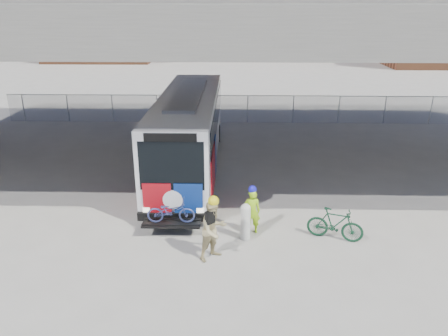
{
  "coord_description": "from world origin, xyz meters",
  "views": [
    {
      "loc": [
        0.14,
        -16.34,
        7.59
      ],
      "look_at": [
        -0.25,
        -0.71,
        1.6
      ],
      "focal_mm": 35.0,
      "sensor_mm": 36.0,
      "label": 1
    }
  ],
  "objects_px": {
    "cyclist_tan": "(214,229)",
    "bike_parked": "(335,224)",
    "cyclist_hivis": "(252,210)",
    "bus": "(189,125)",
    "bollard": "(245,220)"
  },
  "relations": [
    {
      "from": "cyclist_hivis",
      "to": "bollard",
      "type": "bearing_deg",
      "value": 57.93
    },
    {
      "from": "cyclist_hivis",
      "to": "cyclist_tan",
      "type": "height_order",
      "value": "cyclist_tan"
    },
    {
      "from": "cyclist_hivis",
      "to": "cyclist_tan",
      "type": "distance_m",
      "value": 2.07
    },
    {
      "from": "cyclist_tan",
      "to": "cyclist_hivis",
      "type": "bearing_deg",
      "value": 11.43
    },
    {
      "from": "bollard",
      "to": "cyclist_hivis",
      "type": "xyz_separation_m",
      "value": [
        0.23,
        0.44,
        0.16
      ]
    },
    {
      "from": "bus",
      "to": "bollard",
      "type": "xyz_separation_m",
      "value": [
        2.53,
        -6.77,
        -1.41
      ]
    },
    {
      "from": "bus",
      "to": "bike_parked",
      "type": "bearing_deg",
      "value": -50.47
    },
    {
      "from": "bus",
      "to": "cyclist_tan",
      "type": "bearing_deg",
      "value": -79.21
    },
    {
      "from": "bike_parked",
      "to": "bus",
      "type": "bearing_deg",
      "value": 58.76
    },
    {
      "from": "bus",
      "to": "cyclist_hivis",
      "type": "xyz_separation_m",
      "value": [
        2.76,
        -6.33,
        -1.26
      ]
    },
    {
      "from": "cyclist_tan",
      "to": "bike_parked",
      "type": "height_order",
      "value": "cyclist_tan"
    },
    {
      "from": "cyclist_hivis",
      "to": "bike_parked",
      "type": "xyz_separation_m",
      "value": [
        2.79,
        -0.4,
        -0.29
      ]
    },
    {
      "from": "bollard",
      "to": "cyclist_tan",
      "type": "height_order",
      "value": "cyclist_tan"
    },
    {
      "from": "bollard",
      "to": "cyclist_hivis",
      "type": "height_order",
      "value": "cyclist_hivis"
    },
    {
      "from": "bus",
      "to": "bike_parked",
      "type": "xyz_separation_m",
      "value": [
        5.56,
        -6.73,
        -1.54
      ]
    }
  ]
}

